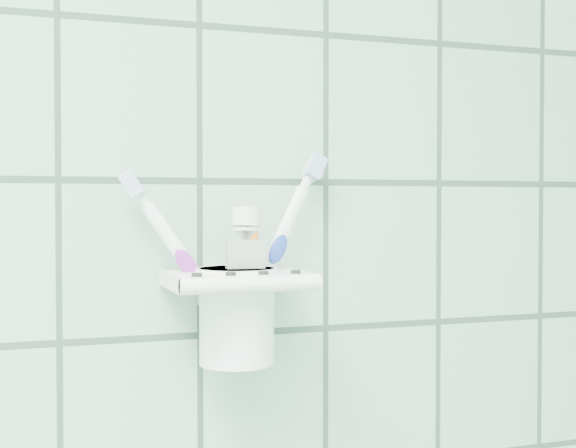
{
  "coord_description": "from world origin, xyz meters",
  "views": [
    {
      "loc": [
        0.46,
        0.47,
        1.37
      ],
      "look_at": [
        0.68,
        1.1,
        1.36
      ],
      "focal_mm": 50.0,
      "sensor_mm": 36.0,
      "label": 1
    }
  ],
  "objects_px": {
    "toothbrush_blue": "(253,234)",
    "cup": "(237,311)",
    "toothbrush_orange": "(228,238)",
    "toothbrush_pink": "(248,244)",
    "holder_bracket": "(236,281)",
    "toothpaste_tube": "(244,270)"
  },
  "relations": [
    {
      "from": "toothpaste_tube",
      "to": "toothbrush_pink",
      "type": "bearing_deg",
      "value": 63.63
    },
    {
      "from": "cup",
      "to": "toothbrush_pink",
      "type": "bearing_deg",
      "value": 15.16
    },
    {
      "from": "toothbrush_pink",
      "to": "toothbrush_orange",
      "type": "relative_size",
      "value": 0.92
    },
    {
      "from": "holder_bracket",
      "to": "cup",
      "type": "height_order",
      "value": "same"
    },
    {
      "from": "toothbrush_pink",
      "to": "holder_bracket",
      "type": "bearing_deg",
      "value": -137.66
    },
    {
      "from": "toothbrush_orange",
      "to": "toothpaste_tube",
      "type": "height_order",
      "value": "toothbrush_orange"
    },
    {
      "from": "toothbrush_pink",
      "to": "toothpaste_tube",
      "type": "distance_m",
      "value": 0.03
    },
    {
      "from": "toothbrush_pink",
      "to": "toothbrush_orange",
      "type": "distance_m",
      "value": 0.02
    },
    {
      "from": "holder_bracket",
      "to": "toothpaste_tube",
      "type": "xyz_separation_m",
      "value": [
        0.01,
        -0.0,
        0.01
      ]
    },
    {
      "from": "holder_bracket",
      "to": "toothbrush_blue",
      "type": "xyz_separation_m",
      "value": [
        0.02,
        0.0,
        0.04
      ]
    },
    {
      "from": "cup",
      "to": "toothbrush_orange",
      "type": "height_order",
      "value": "toothbrush_orange"
    },
    {
      "from": "holder_bracket",
      "to": "toothbrush_pink",
      "type": "relative_size",
      "value": 0.66
    },
    {
      "from": "holder_bracket",
      "to": "cup",
      "type": "relative_size",
      "value": 1.41
    },
    {
      "from": "toothbrush_blue",
      "to": "cup",
      "type": "bearing_deg",
      "value": -157.3
    },
    {
      "from": "cup",
      "to": "toothbrush_orange",
      "type": "xyz_separation_m",
      "value": [
        -0.01,
        -0.0,
        0.07
      ]
    },
    {
      "from": "toothbrush_blue",
      "to": "toothbrush_orange",
      "type": "xyz_separation_m",
      "value": [
        -0.02,
        -0.0,
        -0.0
      ]
    },
    {
      "from": "holder_bracket",
      "to": "toothpaste_tube",
      "type": "bearing_deg",
      "value": -37.95
    },
    {
      "from": "holder_bracket",
      "to": "toothbrush_orange",
      "type": "bearing_deg",
      "value": 174.49
    },
    {
      "from": "toothbrush_pink",
      "to": "toothpaste_tube",
      "type": "xyz_separation_m",
      "value": [
        -0.01,
        -0.01,
        -0.02
      ]
    },
    {
      "from": "toothbrush_orange",
      "to": "holder_bracket",
      "type": "bearing_deg",
      "value": -7.78
    },
    {
      "from": "toothbrush_orange",
      "to": "toothbrush_pink",
      "type": "bearing_deg",
      "value": 14.46
    },
    {
      "from": "cup",
      "to": "toothpaste_tube",
      "type": "bearing_deg",
      "value": -62.49
    }
  ]
}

